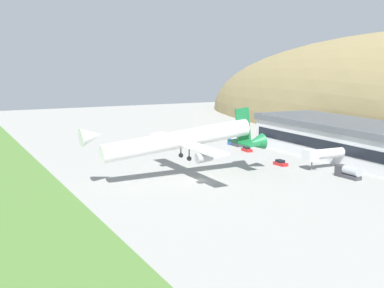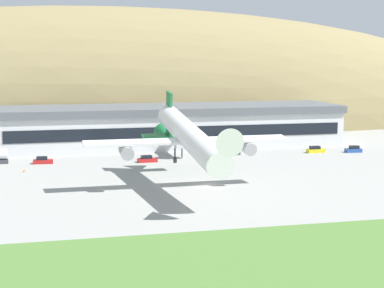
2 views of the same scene
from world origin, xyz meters
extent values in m
plane|color=gray|center=(0.00, 0.00, 0.00)|extent=(390.28, 390.28, 0.00)
cube|color=#4C7533|center=(0.00, -44.37, 0.04)|extent=(351.25, 28.71, 0.08)
ellipsoid|color=olive|center=(-9.42, 99.63, 0.00)|extent=(311.43, 64.33, 78.62)
cube|color=silver|center=(4.48, 52.35, 5.27)|extent=(87.56, 21.64, 10.55)
cube|color=#565B60|center=(4.48, 52.35, 9.60)|extent=(88.76, 22.84, 1.90)
cube|color=black|center=(4.48, 41.48, 4.75)|extent=(84.06, 0.16, 2.95)
cylinder|color=silver|center=(2.57, 36.26, 4.00)|extent=(2.60, 10.53, 2.60)
cube|color=silver|center=(2.57, 31.00, 4.00)|extent=(3.38, 2.86, 2.86)
cylinder|color=slate|center=(2.57, 31.50, 2.00)|extent=(0.36, 0.36, 4.00)
cylinder|color=white|center=(-3.91, -3.63, 9.47)|extent=(4.22, 38.00, 8.21)
cone|color=white|center=(-3.91, -24.71, 11.72)|extent=(4.14, 5.06, 4.61)
cone|color=#196B38|center=(-3.91, 17.87, 7.17)|extent=(4.14, 5.90, 4.70)
cube|color=#196B38|center=(-3.91, 14.52, 11.93)|extent=(0.50, 4.71, 9.16)
cube|color=#196B38|center=(-3.91, 14.72, 7.50)|extent=(10.98, 2.98, 0.67)
cube|color=white|center=(-3.91, -1.75, 8.53)|extent=(36.68, 3.63, 0.83)
cylinder|color=#9E9EA3|center=(-14.92, -2.29, 7.03)|extent=(2.30, 3.82, 2.67)
cylinder|color=#9E9EA3|center=(7.09, -2.29, 7.03)|extent=(2.30, 3.82, 2.67)
cylinder|color=#2D2D2D|center=(-6.24, -1.75, 6.27)|extent=(0.28, 0.28, 2.20)
cylinder|color=#2D2D2D|center=(-6.24, -1.75, 5.17)|extent=(0.45, 1.10, 1.10)
cylinder|color=#2D2D2D|center=(-1.59, -1.75, 6.27)|extent=(0.28, 0.28, 2.20)
cylinder|color=#2D2D2D|center=(-1.59, -1.75, 5.17)|extent=(0.45, 1.10, 1.10)
cylinder|color=#2D2D2D|center=(-3.91, -16.77, 7.98)|extent=(0.22, 0.22, 1.98)
cylinder|color=#2D2D2D|center=(-3.91, -16.77, 6.99)|extent=(0.30, 0.83, 0.82)
cube|color=#B21E1E|center=(-6.13, 27.95, 0.41)|extent=(4.40, 2.09, 0.83)
cube|color=black|center=(-6.34, 27.94, 1.16)|extent=(2.45, 1.71, 0.68)
cube|color=#B21E1E|center=(-28.71, 31.32, 0.44)|extent=(4.36, 2.00, 0.87)
cube|color=black|center=(-28.92, 31.33, 1.23)|extent=(2.43, 1.62, 0.72)
cube|color=#264C99|center=(45.36, 30.38, 0.46)|extent=(4.04, 2.05, 0.92)
cube|color=black|center=(45.56, 30.37, 1.29)|extent=(2.26, 1.67, 0.75)
cube|color=gold|center=(36.21, 32.17, 0.45)|extent=(4.37, 1.86, 0.90)
cube|color=black|center=(36.00, 32.16, 1.26)|extent=(2.42, 1.56, 0.73)
cube|color=#333338|center=(11.28, 33.57, 1.40)|extent=(2.35, 2.40, 2.80)
cube|color=black|center=(10.14, 33.51, 1.90)|extent=(0.18, 1.95, 1.23)
cube|color=#38383D|center=(14.77, 33.75, 0.45)|extent=(4.84, 2.30, 0.90)
cylinder|color=#999EA3|center=(14.77, 33.75, 1.99)|extent=(4.61, 2.40, 2.18)
cube|color=orange|center=(-32.58, 21.93, 0.01)|extent=(0.52, 0.52, 0.03)
cone|color=orange|center=(-32.58, 21.93, 0.31)|extent=(0.40, 0.40, 0.55)
camera|label=1|loc=(110.51, -56.03, 29.00)|focal=50.00mm
camera|label=2|loc=(-29.75, -111.00, 23.41)|focal=60.00mm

